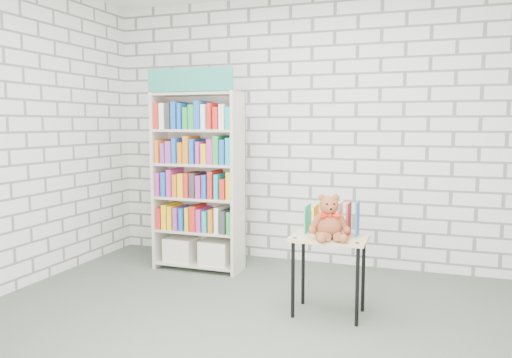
% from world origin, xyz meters
% --- Properties ---
extents(ground, '(4.50, 4.50, 0.00)m').
position_xyz_m(ground, '(0.00, 0.00, 0.00)').
color(ground, '#475145').
rests_on(ground, ground).
extents(room_shell, '(4.52, 4.02, 2.81)m').
position_xyz_m(room_shell, '(0.00, 0.00, 1.78)').
color(room_shell, silver).
rests_on(room_shell, ground).
extents(bookshelf, '(0.89, 0.35, 2.00)m').
position_xyz_m(bookshelf, '(-1.00, 1.36, 0.91)').
color(bookshelf, beige).
rests_on(bookshelf, ground).
extents(display_table, '(0.58, 0.40, 0.62)m').
position_xyz_m(display_table, '(0.48, 0.57, 0.53)').
color(display_table, tan).
rests_on(display_table, ground).
extents(table_books, '(0.40, 0.18, 0.24)m').
position_xyz_m(table_books, '(0.49, 0.66, 0.74)').
color(table_books, '#28ABB0').
rests_on(table_books, display_table).
extents(teddy_bear, '(0.31, 0.30, 0.34)m').
position_xyz_m(teddy_bear, '(0.50, 0.48, 0.75)').
color(teddy_bear, brown).
rests_on(teddy_bear, display_table).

